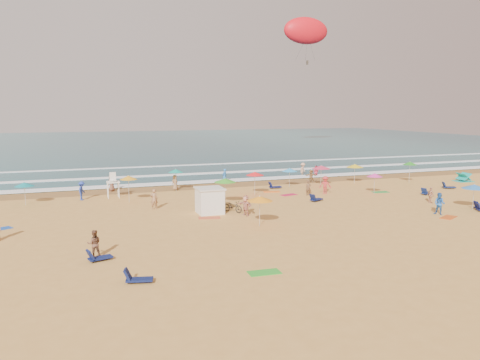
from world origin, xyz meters
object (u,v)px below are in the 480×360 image
object	(u,v)px
cabana	(210,201)
parasail	(306,31)
lifeguard_stand	(113,187)
bicycle	(233,206)

from	to	relation	value
cabana	parasail	xyz separation A→B (m)	(39.61, 60.18, 24.91)
cabana	lifeguard_stand	world-z (taller)	lifeguard_stand
bicycle	parasail	world-z (taller)	parasail
cabana	bicycle	distance (m)	1.99
bicycle	parasail	distance (m)	75.67
bicycle	parasail	xyz separation A→B (m)	(37.71, 60.48, 25.41)
cabana	bicycle	bearing A→B (deg)	-8.97
bicycle	lifeguard_stand	bearing A→B (deg)	97.16
bicycle	lifeguard_stand	distance (m)	13.35
parasail	lifeguard_stand	bearing A→B (deg)	-132.67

